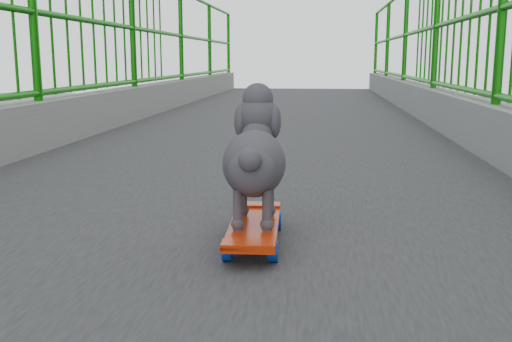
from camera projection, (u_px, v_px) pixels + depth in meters
The scene contains 2 objects.
skateboard at pixel (254, 228), 1.84m from camera, with size 0.17×0.51×0.07m.
poodle at pixel (255, 156), 1.82m from camera, with size 0.20×0.46×0.38m.
Camera 1 is at (0.38, 0.36, 7.56)m, focal length 42.00 mm.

